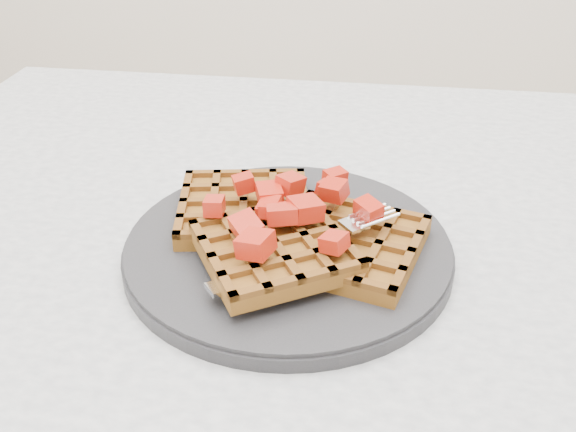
{
  "coord_description": "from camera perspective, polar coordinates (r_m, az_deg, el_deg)",
  "views": [
    {
      "loc": [
        -0.07,
        -0.49,
        1.07
      ],
      "look_at": [
        -0.13,
        -0.04,
        0.79
      ],
      "focal_mm": 40.0,
      "sensor_mm": 36.0,
      "label": 1
    }
  ],
  "objects": [
    {
      "name": "table",
      "position": [
        0.66,
        12.21,
        -10.62
      ],
      "size": [
        1.2,
        0.8,
        0.75
      ],
      "color": "silver",
      "rests_on": "ground"
    },
    {
      "name": "plate",
      "position": [
        0.55,
        -0.0,
        -2.85
      ],
      "size": [
        0.28,
        0.28,
        0.02
      ],
      "primitive_type": "cylinder",
      "color": "black",
      "rests_on": "table"
    },
    {
      "name": "waffles",
      "position": [
        0.53,
        -0.04,
        -1.37
      ],
      "size": [
        0.23,
        0.22,
        0.03
      ],
      "color": "brown",
      "rests_on": "plate"
    },
    {
      "name": "strawberry_pile",
      "position": [
        0.52,
        -0.0,
        1.3
      ],
      "size": [
        0.15,
        0.15,
        0.02
      ],
      "primitive_type": null,
      "color": "#990B01",
      "rests_on": "waffles"
    },
    {
      "name": "fork",
      "position": [
        0.51,
        2.84,
        -3.56
      ],
      "size": [
        0.15,
        0.13,
        0.02
      ],
      "primitive_type": null,
      "rotation": [
        0.0,
        0.0,
        -0.88
      ],
      "color": "silver",
      "rests_on": "plate"
    }
  ]
}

